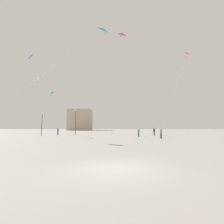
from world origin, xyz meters
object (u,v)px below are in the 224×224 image
(person_in_purple, at_px, (58,131))
(kite_magenta_diamond, at_px, (122,35))
(kite_emerald_delta, at_px, (52,94))
(kite_crimson_diamond, at_px, (187,54))
(person_in_grey, at_px, (161,133))
(kite_cyan_diamond, at_px, (102,30))
(lamppost_west, at_px, (42,120))
(lamppost_east, at_px, (76,118))
(kite_violet_delta, at_px, (32,59))
(person_in_green, at_px, (139,132))
(building_left_hall, at_px, (80,120))
(person_in_black, at_px, (154,131))

(person_in_purple, distance_m, kite_magenta_diamond, 26.91)
(kite_emerald_delta, distance_m, kite_crimson_diamond, 28.29)
(person_in_purple, xyz_separation_m, person_in_grey, (21.17, -12.60, 0.03))
(kite_emerald_delta, height_order, kite_magenta_diamond, kite_magenta_diamond)
(kite_cyan_diamond, relative_size, lamppost_west, 2.42)
(person_in_grey, xyz_separation_m, kite_cyan_diamond, (-9.14, -11.89, 10.40))
(kite_crimson_diamond, distance_m, lamppost_east, 26.48)
(person_in_grey, bearing_deg, kite_emerald_delta, -71.18)
(kite_violet_delta, distance_m, kite_cyan_diamond, 21.30)
(lamppost_west, bearing_deg, lamppost_east, 23.16)
(lamppost_east, bearing_deg, kite_crimson_diamond, -26.60)
(lamppost_east, bearing_deg, kite_emerald_delta, -152.72)
(person_in_purple, relative_size, kite_magenta_diamond, 0.12)
(person_in_green, relative_size, kite_violet_delta, 0.11)
(person_in_green, height_order, kite_violet_delta, kite_violet_delta)
(kite_cyan_diamond, relative_size, kite_crimson_diamond, 0.87)
(person_in_green, distance_m, person_in_grey, 6.30)
(kite_crimson_diamond, bearing_deg, building_left_hall, 113.94)
(person_in_black, bearing_deg, kite_cyan_diamond, 97.07)
(person_in_green, bearing_deg, building_left_hall, 99.33)
(person_in_black, bearing_deg, lamppost_west, 37.17)
(person_in_green, xyz_separation_m, person_in_grey, (2.73, -5.67, 0.05))
(kite_emerald_delta, bearing_deg, person_in_grey, -21.72)
(kite_crimson_diamond, bearing_deg, lamppost_west, 164.23)
(building_left_hall, bearing_deg, person_in_black, -65.48)
(person_in_green, distance_m, lamppost_west, 20.80)
(person_in_black, bearing_deg, person_in_purple, 26.36)
(person_in_purple, xyz_separation_m, kite_violet_delta, (-2.48, -9.34, 14.14))
(building_left_hall, distance_m, lamppost_east, 62.59)
(person_in_purple, xyz_separation_m, kite_magenta_diamond, (14.47, -17.90, 13.93))
(kite_magenta_diamond, distance_m, lamppost_west, 24.24)
(kite_emerald_delta, xyz_separation_m, kite_violet_delta, (-2.26, -5.26, 5.81))
(lamppost_east, bearing_deg, kite_cyan_diamond, -72.01)
(person_in_purple, distance_m, building_left_hall, 60.59)
(person_in_purple, bearing_deg, person_in_black, -15.98)
(kite_magenta_diamond, bearing_deg, person_in_green, 70.12)
(person_in_black, xyz_separation_m, kite_crimson_diamond, (3.55, -9.71, 13.67))
(person_in_grey, bearing_deg, kite_cyan_diamond, 2.98)
(kite_emerald_delta, relative_size, kite_cyan_diamond, 0.70)
(kite_violet_delta, distance_m, kite_magenta_diamond, 18.99)
(kite_violet_delta, distance_m, lamppost_east, 15.28)
(person_in_black, relative_size, kite_magenta_diamond, 0.12)
(kite_crimson_diamond, distance_m, building_left_hall, 79.77)
(building_left_hall, bearing_deg, kite_magenta_diamond, -75.33)
(person_in_green, bearing_deg, lamppost_west, 162.42)
(kite_cyan_diamond, xyz_separation_m, lamppost_west, (-14.10, 20.05, -8.03))
(person_in_black, height_order, person_in_green, person_in_black)
(person_in_black, distance_m, person_in_grey, 9.99)
(person_in_grey, height_order, kite_emerald_delta, kite_emerald_delta)
(kite_emerald_delta, xyz_separation_m, lamppost_east, (4.82, 2.48, -5.29))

